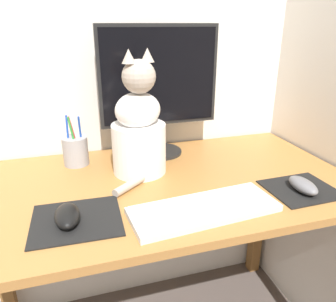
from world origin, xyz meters
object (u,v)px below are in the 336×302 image
monitor (159,85)px  pen_cup (76,150)px  computer_mouse_left (67,216)px  cat (139,130)px  computer_mouse_right (303,185)px  keyboard (204,209)px

monitor → pen_cup: monitor is taller
computer_mouse_left → pen_cup: size_ratio=0.64×
cat → computer_mouse_right: bearing=-51.9°
computer_mouse_left → computer_mouse_right: bearing=-2.7°
monitor → keyboard: bearing=-90.3°
monitor → computer_mouse_right: monitor is taller
cat → pen_cup: cat is taller
keyboard → pen_cup: 0.54m
computer_mouse_left → cat: cat is taller
computer_mouse_left → pen_cup: (0.04, 0.38, 0.03)m
monitor → pen_cup: bearing=-176.7°
monitor → cat: (-0.11, -0.15, -0.12)m
computer_mouse_right → pen_cup: (-0.64, 0.42, 0.03)m
keyboard → cat: size_ratio=1.01×
computer_mouse_right → pen_cup: size_ratio=0.63×
computer_mouse_left → computer_mouse_right: computer_mouse_left is taller
computer_mouse_right → pen_cup: pen_cup is taller
computer_mouse_left → cat: (0.24, 0.25, 0.13)m
computer_mouse_left → cat: size_ratio=0.28×
computer_mouse_left → computer_mouse_right: (0.68, -0.03, -0.00)m
computer_mouse_right → cat: cat is taller
pen_cup → computer_mouse_right: bearing=-32.9°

